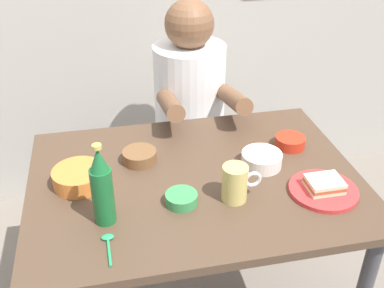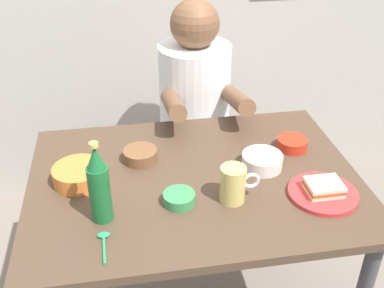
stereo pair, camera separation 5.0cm
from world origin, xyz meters
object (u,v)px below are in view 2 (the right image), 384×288
object	(u,v)px
sauce_bowl_chili	(292,143)
person_seated	(195,90)
sandwich	(324,187)
beer_bottle	(99,186)
dining_table	(194,199)
beer_mug	(234,184)
plate_orange	(323,193)
stool	(194,166)

from	to	relation	value
sauce_bowl_chili	person_seated	bearing A→B (deg)	118.75
person_seated	sandwich	world-z (taller)	person_seated
person_seated	beer_bottle	size ratio (longest dim) A/B	2.75
dining_table	beer_mug	size ratio (longest dim) A/B	8.73
sauce_bowl_chili	sandwich	bearing A→B (deg)	-90.20
plate_orange	sauce_bowl_chili	xyz separation A→B (m)	(0.00, 0.28, 0.02)
sandwich	beer_bottle	xyz separation A→B (m)	(-0.69, 0.01, 0.09)
stool	sauce_bowl_chili	xyz separation A→B (m)	(0.27, -0.51, 0.41)
stool	plate_orange	xyz separation A→B (m)	(0.27, -0.80, 0.40)
plate_orange	beer_bottle	distance (m)	0.70
stool	beer_bottle	world-z (taller)	beer_bottle
plate_orange	sandwich	size ratio (longest dim) A/B	2.00
beer_mug	sauce_bowl_chili	xyz separation A→B (m)	(0.29, 0.26, -0.04)
stool	beer_bottle	size ratio (longest dim) A/B	1.72
plate_orange	beer_mug	size ratio (longest dim) A/B	1.75
dining_table	sauce_bowl_chili	distance (m)	0.42
stool	beer_mug	distance (m)	0.89
plate_orange	beer_bottle	world-z (taller)	beer_bottle
dining_table	person_seated	bearing A→B (deg)	79.90
sandwich	beer_bottle	size ratio (longest dim) A/B	0.42
stool	sandwich	distance (m)	0.94
plate_orange	sandwich	bearing A→B (deg)	0.00
beer_mug	sauce_bowl_chili	size ratio (longest dim) A/B	1.15
dining_table	sauce_bowl_chili	size ratio (longest dim) A/B	10.00
dining_table	plate_orange	bearing A→B (deg)	-23.29
dining_table	stool	distance (m)	0.71
sandwich	sauce_bowl_chili	size ratio (longest dim) A/B	1.00
sandwich	stool	bearing A→B (deg)	108.98
plate_orange	sauce_bowl_chili	size ratio (longest dim) A/B	2.00
dining_table	sauce_bowl_chili	bearing A→B (deg)	17.10
dining_table	sandwich	xyz separation A→B (m)	(0.38, -0.17, 0.13)
person_seated	sandwich	size ratio (longest dim) A/B	6.54
sauce_bowl_chili	stool	bearing A→B (deg)	118.22
dining_table	stool	size ratio (longest dim) A/B	2.44
stool	plate_orange	size ratio (longest dim) A/B	2.05
sandwich	beer_bottle	bearing A→B (deg)	179.43
stool	beer_mug	size ratio (longest dim) A/B	3.57
stool	sauce_bowl_chili	distance (m)	0.71
stool	beer_bottle	xyz separation A→B (m)	(-0.41, -0.79, 0.51)
stool	person_seated	world-z (taller)	person_seated
dining_table	plate_orange	world-z (taller)	plate_orange
stool	beer_bottle	bearing A→B (deg)	-117.68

